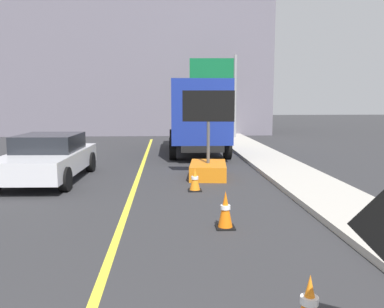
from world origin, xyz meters
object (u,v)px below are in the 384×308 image
object	(u,v)px
highway_guide_sign	(222,82)
traffic_cone_mid_lane	(225,210)
traffic_cone_near_sign	(309,305)
arrow_board_trailer	(208,162)
traffic_cone_far_lane	(195,180)
pickup_car	(48,157)
box_truck	(197,114)

from	to	relation	value
highway_guide_sign	traffic_cone_mid_lane	xyz separation A→B (m)	(-2.21, -16.65, -3.07)
traffic_cone_near_sign	arrow_board_trailer	bearing A→B (deg)	91.14
traffic_cone_near_sign	traffic_cone_far_lane	world-z (taller)	traffic_cone_near_sign
highway_guide_sign	traffic_cone_far_lane	distance (m)	14.07
pickup_car	traffic_cone_near_sign	world-z (taller)	pickup_car
traffic_cone_near_sign	traffic_cone_mid_lane	bearing A→B (deg)	95.85
arrow_board_trailer	traffic_cone_near_sign	distance (m)	8.56
arrow_board_trailer	box_truck	distance (m)	5.80
highway_guide_sign	traffic_cone_mid_lane	size ratio (longest dim) A/B	6.94
box_truck	highway_guide_sign	bearing A→B (deg)	72.16
pickup_car	highway_guide_sign	size ratio (longest dim) A/B	0.91
pickup_car	traffic_cone_far_lane	distance (m)	4.66
box_truck	traffic_cone_mid_lane	world-z (taller)	box_truck
pickup_car	traffic_cone_far_lane	xyz separation A→B (m)	(4.31, -1.71, -0.39)
arrow_board_trailer	traffic_cone_mid_lane	world-z (taller)	arrow_board_trailer
pickup_car	highway_guide_sign	xyz separation A→B (m)	(6.87, 11.77, 2.73)
box_truck	traffic_cone_mid_lane	bearing A→B (deg)	-91.53
arrow_board_trailer	traffic_cone_mid_lane	size ratio (longest dim) A/B	3.75
arrow_board_trailer	highway_guide_sign	bearing A→B (deg)	80.18
highway_guide_sign	traffic_cone_near_sign	xyz separation A→B (m)	(-1.84, -20.19, -3.10)
pickup_car	traffic_cone_far_lane	world-z (taller)	pickup_car
highway_guide_sign	box_truck	bearing A→B (deg)	-107.84
arrow_board_trailer	pickup_car	world-z (taller)	arrow_board_trailer
arrow_board_trailer	pickup_car	xyz separation A→B (m)	(-4.86, -0.14, 0.22)
arrow_board_trailer	pickup_car	distance (m)	4.87
pickup_car	highway_guide_sign	distance (m)	13.90
traffic_cone_near_sign	traffic_cone_mid_lane	xyz separation A→B (m)	(-0.36, 3.53, 0.03)
traffic_cone_far_lane	arrow_board_trailer	bearing A→B (deg)	73.50
highway_guide_sign	traffic_cone_mid_lane	world-z (taller)	highway_guide_sign
box_truck	traffic_cone_far_lane	bearing A→B (deg)	-94.88
box_truck	pickup_car	xyz separation A→B (m)	(-4.95, -5.80, -1.05)
box_truck	traffic_cone_near_sign	world-z (taller)	box_truck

